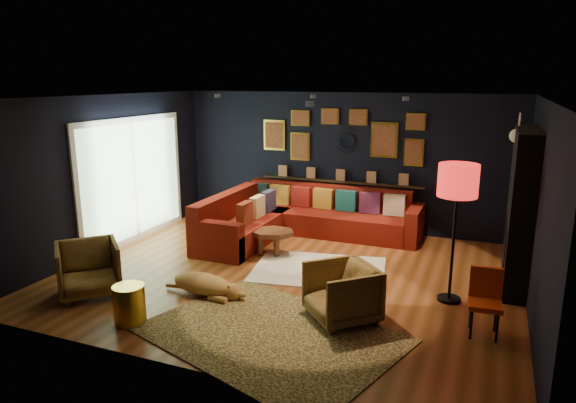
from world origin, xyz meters
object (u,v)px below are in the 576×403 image
at_px(orange_chair, 485,296).
at_px(armchair_right, 342,290).
at_px(sectional, 294,219).
at_px(pouf, 230,242).
at_px(gold_stool, 129,304).
at_px(floor_lamp, 458,186).
at_px(armchair_left, 88,267).
at_px(dog, 202,280).
at_px(coffee_table, 272,235).

bearing_deg(orange_chair, armchair_right, -173.58).
xyz_separation_m(sectional, pouf, (-0.69, -1.23, -0.14)).
relative_size(gold_stool, floor_lamp, 0.26).
relative_size(armchair_left, gold_stool, 1.70).
bearing_deg(pouf, floor_lamp, -9.82).
bearing_deg(floor_lamp, armchair_left, -160.28).
relative_size(armchair_left, dog, 0.65).
height_order(pouf, dog, dog).
distance_m(coffee_table, gold_stool, 2.95).
bearing_deg(sectional, dog, -93.64).
xyz_separation_m(coffee_table, orange_chair, (3.35, -1.58, 0.12)).
relative_size(armchair_right, floor_lamp, 0.42).
distance_m(coffee_table, orange_chair, 3.70).
relative_size(sectional, orange_chair, 4.43).
height_order(pouf, orange_chair, orange_chair).
bearing_deg(armchair_left, coffee_table, 9.61).
bearing_deg(pouf, sectional, 60.95).
height_order(orange_chair, dog, orange_chair).
bearing_deg(gold_stool, sectional, 81.83).
relative_size(sectional, dog, 2.78).
bearing_deg(pouf, coffee_table, 14.34).
distance_m(pouf, armchair_right, 2.98).
bearing_deg(sectional, coffee_table, -89.22).
bearing_deg(armchair_right, pouf, -167.97).
bearing_deg(pouf, armchair_left, -112.32).
height_order(orange_chair, floor_lamp, floor_lamp).
distance_m(sectional, floor_lamp, 3.67).
bearing_deg(armchair_left, dog, -25.10).
height_order(floor_lamp, dog, floor_lamp).
relative_size(armchair_right, orange_chair, 1.00).
xyz_separation_m(gold_stool, dog, (0.38, 1.03, -0.02)).
bearing_deg(floor_lamp, sectional, 147.54).
distance_m(armchair_left, gold_stool, 1.15).
xyz_separation_m(pouf, floor_lamp, (3.61, -0.62, 1.37)).
distance_m(gold_stool, orange_chair, 4.15).
xyz_separation_m(coffee_table, gold_stool, (-0.58, -2.89, -0.10)).
height_order(coffee_table, pouf, coffee_table).
relative_size(orange_chair, dog, 0.63).
height_order(pouf, floor_lamp, floor_lamp).
xyz_separation_m(coffee_table, dog, (-0.20, -1.87, -0.12)).
distance_m(pouf, gold_stool, 2.72).
relative_size(pouf, armchair_right, 0.61).
relative_size(sectional, floor_lamp, 1.87).
bearing_deg(sectional, floor_lamp, -32.46).
bearing_deg(orange_chair, armchair_left, -174.46).
bearing_deg(dog, armchair_right, 3.78).
bearing_deg(floor_lamp, pouf, 170.18).
height_order(armchair_right, gold_stool, armchair_right).
xyz_separation_m(sectional, dog, (-0.19, -2.92, -0.11)).
bearing_deg(orange_chair, pouf, 156.76).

